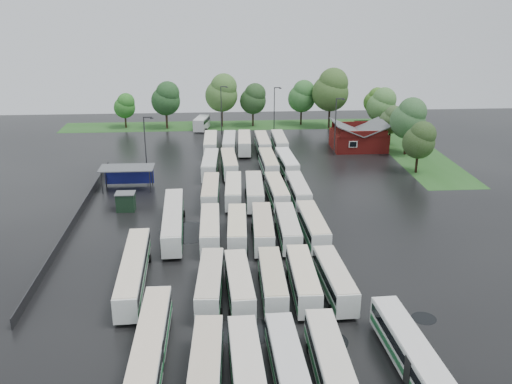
{
  "coord_description": "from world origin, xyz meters",
  "views": [
    {
      "loc": [
        -3.12,
        -62.92,
        29.15
      ],
      "look_at": [
        2.0,
        12.0,
        2.5
      ],
      "focal_mm": 40.0,
      "sensor_mm": 36.0,
      "label": 1
    }
  ],
  "objects": [
    {
      "name": "bus_r0c0",
      "position": [
        -4.47,
        -26.04,
        1.71
      ],
      "size": [
        2.82,
        11.27,
        3.11
      ],
      "rotation": [
        0.0,
        0.0,
        -0.04
      ],
      "color": "silver",
      "rests_on": "ground"
    },
    {
      "name": "tree_north_1",
      "position": [
        -14.25,
        62.73,
        6.78
      ],
      "size": [
        6.36,
        6.36,
        10.54
      ],
      "color": "#3A271C",
      "rests_on": "ground"
    },
    {
      "name": "bus_r2c0",
      "position": [
        -4.35,
        1.3,
        1.67
      ],
      "size": [
        2.34,
        10.94,
        3.04
      ],
      "rotation": [
        0.0,
        0.0,
        0.0
      ],
      "color": "silver",
      "rests_on": "ground"
    },
    {
      "name": "bus_r1c3",
      "position": [
        5.08,
        -12.3,
        1.7
      ],
      "size": [
        2.53,
        11.13,
        3.09
      ],
      "rotation": [
        0.0,
        0.0,
        -0.02
      ],
      "color": "silver",
      "rests_on": "ground"
    },
    {
      "name": "ground",
      "position": [
        0.0,
        0.0,
        0.0
      ],
      "size": [
        160.0,
        160.0,
        0.0
      ],
      "primitive_type": "plane",
      "color": "black",
      "rests_on": "ground"
    },
    {
      "name": "bus_r5c3",
      "position": [
        5.29,
        41.74,
        1.66
      ],
      "size": [
        2.44,
        10.88,
        3.02
      ],
      "rotation": [
        0.0,
        0.0,
        0.01
      ],
      "color": "silver",
      "rests_on": "ground"
    },
    {
      "name": "tree_east_4",
      "position": [
        33.47,
        62.05,
        5.16
      ],
      "size": [
        4.86,
        4.85,
        8.03
      ],
      "color": "#332617",
      "rests_on": "ground"
    },
    {
      "name": "wash_shed",
      "position": [
        -17.2,
        22.02,
        2.99
      ],
      "size": [
        8.2,
        4.2,
        3.58
      ],
      "color": "#2D2D30",
      "rests_on": "ground"
    },
    {
      "name": "bus_r5c0",
      "position": [
        -4.56,
        41.9,
        1.73
      ],
      "size": [
        2.54,
        11.31,
        3.14
      ],
      "rotation": [
        0.0,
        0.0,
        -0.01
      ],
      "color": "silver",
      "rests_on": "ground"
    },
    {
      "name": "tree_north_5",
      "position": [
        21.9,
        60.88,
        8.59
      ],
      "size": [
        8.06,
        8.06,
        13.35
      ],
      "color": "black",
      "rests_on": "ground"
    },
    {
      "name": "bus_r1c4",
      "position": [
        8.27,
        -12.44,
        1.66
      ],
      "size": [
        2.77,
        10.91,
        3.01
      ],
      "rotation": [
        0.0,
        0.0,
        0.04
      ],
      "color": "silver",
      "rests_on": "ground"
    },
    {
      "name": "bus_r1c1",
      "position": [
        -1.36,
        -12.73,
        1.65
      ],
      "size": [
        2.77,
        10.86,
        3.0
      ],
      "rotation": [
        0.0,
        0.0,
        0.05
      ],
      "color": "silver",
      "rests_on": "ground"
    },
    {
      "name": "bus_r1c2",
      "position": [
        1.98,
        -12.32,
        1.65
      ],
      "size": [
        2.44,
        10.82,
        3.0
      ],
      "rotation": [
        0.0,
        0.0,
        -0.01
      ],
      "color": "silver",
      "rests_on": "ground"
    },
    {
      "name": "bus_r5c2",
      "position": [
        1.86,
        42.34,
        1.68
      ],
      "size": [
        2.79,
        11.09,
        3.06
      ],
      "rotation": [
        0.0,
        0.0,
        -0.04
      ],
      "color": "silver",
      "rests_on": "ground"
    },
    {
      "name": "lamp_post_back_e",
      "position": [
        8.9,
        54.79,
        5.93
      ],
      "size": [
        1.57,
        0.31,
        10.21
      ],
      "color": "#2D2D30",
      "rests_on": "ground"
    },
    {
      "name": "tree_north_2",
      "position": [
        -1.99,
        63.85,
        7.69
      ],
      "size": [
        7.22,
        7.22,
        11.95
      ],
      "color": "#3C2B1D",
      "rests_on": "ground"
    },
    {
      "name": "brick_building",
      "position": [
        24.0,
        42.77,
        1.87
      ],
      "size": [
        10.07,
        8.6,
        5.39
      ],
      "color": "maroon",
      "rests_on": "ground"
    },
    {
      "name": "lamp_post_ne",
      "position": [
        18.57,
        38.5,
        6.23
      ],
      "size": [
        1.65,
        0.32,
        10.73
      ],
      "color": "#2D2D30",
      "rests_on": "ground"
    },
    {
      "name": "bus_r3c0",
      "position": [
        -4.39,
        14.78,
        1.67
      ],
      "size": [
        2.61,
        10.94,
        3.03
      ],
      "rotation": [
        0.0,
        0.0,
        -0.03
      ],
      "color": "silver",
      "rests_on": "ground"
    },
    {
      "name": "tree_north_0",
      "position": [
        -23.54,
        63.98,
        5.04
      ],
      "size": [
        4.74,
        4.73,
        7.84
      ],
      "color": "#2F2114",
      "rests_on": "ground"
    },
    {
      "name": "bus_r5c1",
      "position": [
        -1.04,
        42.21,
        1.67
      ],
      "size": [
        2.84,
        11.03,
        3.04
      ],
      "rotation": [
        0.0,
        0.0,
        -0.05
      ],
      "color": "silver",
      "rests_on": "ground"
    },
    {
      "name": "artic_bus_west_c",
      "position": [
        -12.21,
        -9.18,
        1.69
      ],
      "size": [
        2.93,
        16.51,
        3.05
      ],
      "rotation": [
        0.0,
        0.0,
        0.04
      ],
      "color": "silver",
      "rests_on": "ground"
    },
    {
      "name": "tree_east_2",
      "position": [
        31.16,
        45.54,
        5.08
      ],
      "size": [
        4.77,
        4.77,
        7.9
      ],
      "color": "black",
      "rests_on": "ground"
    },
    {
      "name": "bus_r2c2",
      "position": [
        2.07,
        0.87,
        1.72
      ],
      "size": [
        2.8,
        11.32,
        3.13
      ],
      "rotation": [
        0.0,
        0.0,
        -0.04
      ],
      "color": "silver",
      "rests_on": "ground"
    },
    {
      "name": "bus_r3c2",
      "position": [
        1.94,
        14.47,
        1.74
      ],
      "size": [
        2.79,
        11.41,
        3.16
      ],
      "rotation": [
        0.0,
        0.0,
        -0.03
      ],
      "color": "silver",
      "rests_on": "ground"
    },
    {
      "name": "puddle_3",
      "position": [
        5.13,
        -1.85,
        0.0
      ],
      "size": [
        3.02,
        3.02,
        0.01
      ],
      "primitive_type": "cylinder",
      "color": "black",
      "rests_on": "ground"
    },
    {
      "name": "lamp_post_back_w",
      "position": [
        -2.18,
        56.16,
        6.0
      ],
      "size": [
        1.59,
        0.31,
        10.34
      ],
      "color": "#2D2D30",
      "rests_on": "ground"
    },
    {
      "name": "bus_r4c0",
      "position": [
        -4.53,
        28.27,
        1.72
      ],
      "size": [
        2.88,
        11.36,
        3.14
      ],
      "rotation": [
        0.0,
        0.0,
        -0.04
      ],
      "color": "silver",
      "rests_on": "ground"
    },
    {
      "name": "bus_r2c3",
      "position": [
        5.16,
        0.99,
        1.68
      ],
      "size": [
        2.5,
        11.02,
        3.06
      ],
      "rotation": [
        0.0,
        0.0,
        -0.01
      ],
      "color": "silver",
      "rests_on": "ground"
    },
    {
      "name": "artic_bus_west_b",
      "position": [
        -9.04,
        4.25,
        1.73
      ],
      "size": [
        3.09,
        16.9,
        3.12
      ],
      "rotation": [
        0.0,
        0.0,
        0.04
      ],
      "color": "silver",
      "rests_on": "ground"
    },
    {
      "name": "grass_strip_north",
      "position": [
        2.0,
        64.8,
        0.01
      ],
      "size": [
        80.0,
        10.0,
        0.01
      ],
      "primitive_type": "cube",
      "color": "#22511C",
      "rests_on": "ground"
    },
    {
      "name": "tree_east_1",
      "position": [
        32.07,
        38.2,
        6.95
      ],
      "size": [
        6.53,
        6.53,
        10.81
      ],
      "color": "black",
      "rests_on": "ground"
    },
    {
      "name": "bus_r0c1",
      "position": [
        -1.33,
        -26.29,
        1.71
      ],
      "size": [
        2.7,
        11.25,
        3.11
      ],
      "rotation": [
        0.0,
        0.0,
        0.03
      ],
      "color": "silver",
      "rests_on": "ground"
    },
    {
      "name": "tree_north_6",
      "position": [
        32.85,
        64.0,
        5.45
      ],
      "size": [
        5.11,
        5.11,
        8.47
      ],
      "color": "#3B2716",
      "rests_on": "ground"
    },
    {
      "name": "bus_r4c1",
      "position": [
        -1.36,
        28.72,
        1.69
      ],
      "size": [
        2.73,
        11.13,
        3.08
      ],
      "rotation": [
        0.0,
        0.0,
        0.04
      ],
      "color": "silver",
      "rests_on": "ground"
    },
    {
      "name": "puddle_4",
      "position": [
        15.82,
        -17.56,
        0.0
      ],
      "size": [
        2.36,
        2.36,
        0.01
      ],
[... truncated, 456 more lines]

